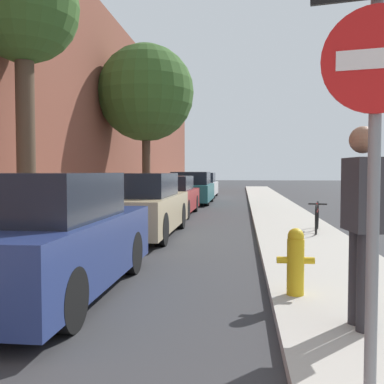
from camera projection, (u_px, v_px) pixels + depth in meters
ground_plane at (198, 214)px, 15.78m from camera, size 120.00×120.00×0.00m
sidewalk_left at (120, 212)px, 16.11m from camera, size 2.00×52.00×0.12m
sidewalk_right at (280, 213)px, 15.45m from camera, size 2.00×52.00×0.12m
building_facade_left at (83, 103)px, 16.07m from camera, size 0.70×52.00×8.09m
parked_car_navy at (43, 238)px, 5.43m from camera, size 1.78×3.92×1.52m
parked_car_champagne at (141, 206)px, 10.46m from camera, size 1.69×4.50×1.50m
parked_car_red at (169, 196)px, 15.44m from camera, size 1.74×4.27×1.37m
parked_car_teal at (192, 189)px, 20.87m from camera, size 1.86×4.44×1.51m
parked_car_white at (201, 186)px, 26.21m from camera, size 1.86×4.31×1.46m
street_tree_near at (23, 13)px, 9.59m from camera, size 2.42×2.42×6.23m
street_tree_far at (146, 93)px, 17.47m from camera, size 3.83×3.83×6.46m
fire_hydrant at (296, 261)px, 5.04m from camera, size 0.43×0.20×0.77m
traffic_sign_post at (375, 118)px, 2.46m from camera, size 0.71×0.17×2.59m
pedestrian at (362, 214)px, 3.95m from camera, size 0.28×0.47×1.82m
bicycle at (317, 217)px, 10.36m from camera, size 0.48×1.67×0.69m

